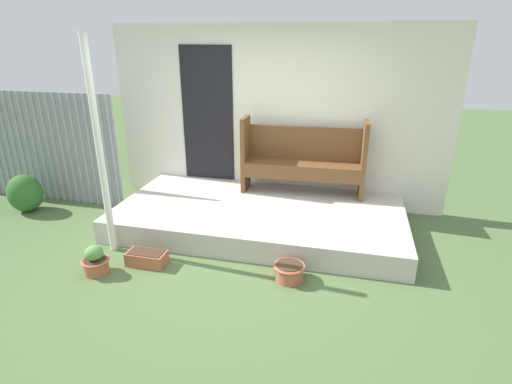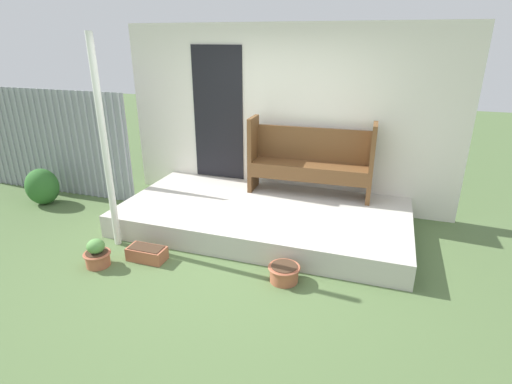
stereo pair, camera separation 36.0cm
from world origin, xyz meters
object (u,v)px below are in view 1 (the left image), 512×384
at_px(planter_box_rect, 147,258).
at_px(support_post, 100,151).
at_px(flower_pot_left, 95,261).
at_px(shrub_by_fence, 25,193).
at_px(flower_pot_middle, 289,271).
at_px(bench, 303,156).

bearing_deg(planter_box_rect, support_post, 158.56).
xyz_separation_m(flower_pot_left, shrub_by_fence, (-1.99, 1.24, 0.14)).
distance_m(support_post, flower_pot_middle, 2.45).
bearing_deg(flower_pot_middle, planter_box_rect, -176.92).
relative_size(bench, planter_box_rect, 3.94).
bearing_deg(support_post, flower_pot_middle, -3.56).
distance_m(bench, shrub_by_fence, 4.08).
bearing_deg(flower_pot_left, support_post, 102.44).
bearing_deg(bench, planter_box_rect, -129.56).
distance_m(flower_pot_left, planter_box_rect, 0.54).
xyz_separation_m(support_post, shrub_by_fence, (-1.87, 0.73, -0.96)).
relative_size(support_post, planter_box_rect, 5.63).
bearing_deg(planter_box_rect, shrub_by_fence, 158.69).
xyz_separation_m(support_post, flower_pot_left, (0.11, -0.51, -1.09)).
distance_m(support_post, flower_pot_left, 1.21).
relative_size(flower_pot_left, planter_box_rect, 0.74).
bearing_deg(flower_pot_middle, flower_pot_left, -169.78).
xyz_separation_m(support_post, bench, (2.05, 1.70, -0.40)).
height_order(flower_pot_left, planter_box_rect, flower_pot_left).
relative_size(planter_box_rect, shrub_by_fence, 0.79).
height_order(support_post, bench, support_post).
distance_m(planter_box_rect, shrub_by_fence, 2.62).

